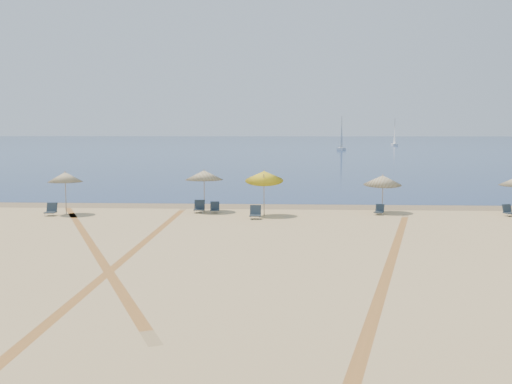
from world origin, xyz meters
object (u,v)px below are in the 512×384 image
at_px(umbrella_3, 264,176).
at_px(chair_2, 199,207).
at_px(umbrella_1, 65,177).
at_px(chair_1, 51,210).
at_px(chair_4, 255,213).
at_px(sailboat_0, 342,140).
at_px(chair_6, 508,211).
at_px(umbrella_2, 204,175).
at_px(chair_5, 379,210).
at_px(sailboat_1, 394,137).
at_px(umbrella_4, 383,180).
at_px(chair_3, 215,208).

relative_size(umbrella_3, chair_2, 3.76).
relative_size(umbrella_1, umbrella_3, 0.90).
xyz_separation_m(umbrella_3, chair_1, (-11.92, -0.53, -1.92)).
distance_m(chair_4, sailboat_0, 112.48).
xyz_separation_m(chair_6, sailboat_0, (-0.10, 109.74, 2.09)).
bearing_deg(umbrella_2, chair_6, -2.79).
relative_size(chair_5, sailboat_1, 0.09).
relative_size(chair_2, sailboat_0, 0.09).
xyz_separation_m(umbrella_3, sailboat_0, (13.48, 110.42, 0.14)).
relative_size(umbrella_2, umbrella_4, 1.10).
xyz_separation_m(chair_1, chair_3, (9.02, 1.63, -0.03)).
xyz_separation_m(umbrella_1, chair_3, (8.32, 1.19, -1.84)).
bearing_deg(chair_6, umbrella_1, 165.50).
relative_size(umbrella_2, umbrella_3, 0.91).
height_order(umbrella_4, sailboat_1, sailboat_1).
relative_size(umbrella_3, chair_3, 4.13).
xyz_separation_m(umbrella_1, umbrella_4, (17.99, 1.75, -0.24)).
relative_size(umbrella_2, chair_4, 3.45).
xyz_separation_m(umbrella_3, chair_6, (13.59, 0.68, -1.95)).
height_order(chair_1, chair_3, chair_1).
height_order(umbrella_3, chair_1, umbrella_3).
relative_size(umbrella_2, sailboat_0, 0.32).
xyz_separation_m(umbrella_4, chair_4, (-7.19, -2.84, -1.57)).
relative_size(umbrella_3, chair_4, 3.78).
bearing_deg(umbrella_3, chair_5, 6.95).
bearing_deg(chair_2, umbrella_1, -172.78).
xyz_separation_m(umbrella_3, sailboat_1, (32.69, 152.04, 0.25)).
xyz_separation_m(chair_2, sailboat_0, (17.29, 109.31, 2.05)).
relative_size(umbrella_3, sailboat_1, 0.33).
bearing_deg(umbrella_4, chair_1, -173.31).
relative_size(umbrella_1, sailboat_0, 0.31).
bearing_deg(chair_1, chair_5, 1.65).
xyz_separation_m(umbrella_2, umbrella_4, (10.33, 0.14, -0.26)).
bearing_deg(chair_3, chair_5, -7.02).
xyz_separation_m(chair_1, chair_2, (8.11, 1.63, 0.01)).
bearing_deg(chair_2, chair_1, -170.51).
xyz_separation_m(umbrella_2, chair_6, (17.15, -0.84, -1.87)).
height_order(umbrella_3, chair_2, umbrella_3).
bearing_deg(chair_2, chair_3, -1.98).
height_order(umbrella_2, sailboat_1, sailboat_1).
height_order(chair_1, chair_4, chair_4).
distance_m(umbrella_1, umbrella_3, 11.22).
xyz_separation_m(umbrella_4, chair_5, (-0.28, -0.87, -1.63)).
height_order(umbrella_2, chair_1, umbrella_2).
height_order(umbrella_1, umbrella_4, umbrella_1).
bearing_deg(umbrella_3, umbrella_2, 156.96).
distance_m(umbrella_1, chair_6, 24.89).
relative_size(sailboat_0, sailboat_1, 0.95).
bearing_deg(chair_4, chair_2, 146.24).
bearing_deg(umbrella_2, umbrella_1, -168.17).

